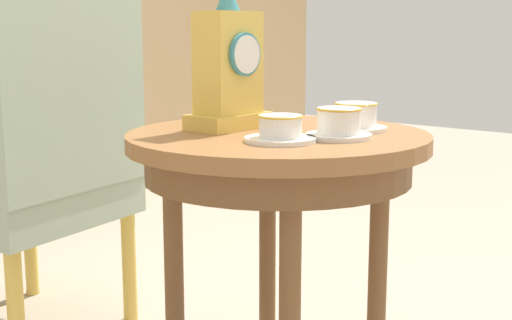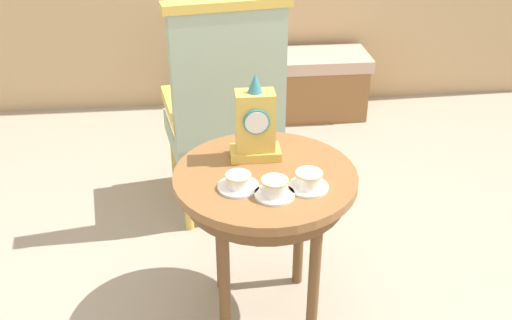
# 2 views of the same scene
# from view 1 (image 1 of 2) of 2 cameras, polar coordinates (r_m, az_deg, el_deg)

# --- Properties ---
(side_table) EXTENTS (0.67, 0.67, 0.67)m
(side_table) POSITION_cam_1_polar(r_m,az_deg,el_deg) (1.59, 1.75, -0.71)
(side_table) COLOR brown
(side_table) RESTS_ON ground
(teacup_left) EXTENTS (0.15, 0.15, 0.06)m
(teacup_left) POSITION_cam_1_polar(r_m,az_deg,el_deg) (1.44, 1.97, 2.42)
(teacup_left) COLOR white
(teacup_left) RESTS_ON side_table
(teacup_right) EXTENTS (0.14, 0.14, 0.06)m
(teacup_right) POSITION_cam_1_polar(r_m,az_deg,el_deg) (1.49, 6.67, 2.88)
(teacup_right) COLOR white
(teacup_right) RESTS_ON side_table
(teacup_center) EXTENTS (0.14, 0.14, 0.06)m
(teacup_center) POSITION_cam_1_polar(r_m,az_deg,el_deg) (1.62, 8.03, 3.39)
(teacup_center) COLOR white
(teacup_center) RESTS_ON side_table
(mantel_clock) EXTENTS (0.19, 0.11, 0.34)m
(mantel_clock) POSITION_cam_1_polar(r_m,az_deg,el_deg) (1.63, -2.21, 7.25)
(mantel_clock) COLOR gold
(mantel_clock) RESTS_ON side_table
(armchair) EXTENTS (0.62, 0.61, 1.14)m
(armchair) POSITION_cam_1_polar(r_m,az_deg,el_deg) (2.09, -16.92, 1.60)
(armchair) COLOR #9EB299
(armchair) RESTS_ON ground
(window_bench) EXTENTS (1.03, 0.40, 0.44)m
(window_bench) POSITION_cam_1_polar(r_m,az_deg,el_deg) (3.39, -19.73, -1.72)
(window_bench) COLOR #CCA893
(window_bench) RESTS_ON ground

